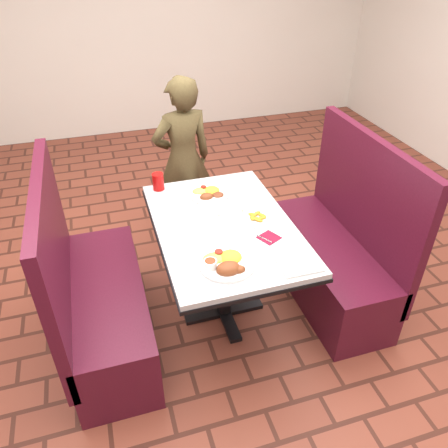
% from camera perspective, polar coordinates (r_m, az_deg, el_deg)
% --- Properties ---
extents(room, '(7.00, 7.04, 2.82)m').
position_cam_1_polar(room, '(2.18, 0.00, 26.10)').
color(room, brown).
rests_on(room, ground).
extents(dining_table, '(0.81, 1.21, 0.75)m').
position_cam_1_polar(dining_table, '(2.67, 0.00, -1.70)').
color(dining_table, silver).
rests_on(dining_table, ground).
extents(booth_bench_left, '(0.47, 1.20, 1.17)m').
position_cam_1_polar(booth_bench_left, '(2.81, -16.02, -9.85)').
color(booth_bench_left, '#4E1124').
rests_on(booth_bench_left, ground).
extents(booth_bench_right, '(0.47, 1.20, 1.17)m').
position_cam_1_polar(booth_bench_right, '(3.15, 14.06, -3.92)').
color(booth_bench_right, '#4E1124').
rests_on(booth_bench_right, ground).
extents(diner_person, '(0.54, 0.40, 1.35)m').
position_cam_1_polar(diner_person, '(3.56, -5.36, 8.33)').
color(diner_person, brown).
rests_on(diner_person, ground).
extents(near_dinner_plate, '(0.30, 0.30, 0.09)m').
position_cam_1_polar(near_dinner_plate, '(2.28, 0.27, -4.88)').
color(near_dinner_plate, white).
rests_on(near_dinner_plate, dining_table).
extents(far_dinner_plate, '(0.26, 0.26, 0.07)m').
position_cam_1_polar(far_dinner_plate, '(2.89, -2.02, 4.19)').
color(far_dinner_plate, white).
rests_on(far_dinner_plate, dining_table).
extents(plantain_plate, '(0.17, 0.17, 0.03)m').
position_cam_1_polar(plantain_plate, '(2.66, 4.33, 0.86)').
color(plantain_plate, white).
rests_on(plantain_plate, dining_table).
extents(maroon_napkin, '(0.14, 0.14, 0.00)m').
position_cam_1_polar(maroon_napkin, '(2.51, 5.90, -1.78)').
color(maroon_napkin, maroon).
rests_on(maroon_napkin, dining_table).
extents(spoon_utensil, '(0.07, 0.10, 0.00)m').
position_cam_1_polar(spoon_utensil, '(2.50, 5.18, -1.89)').
color(spoon_utensil, silver).
rests_on(spoon_utensil, dining_table).
extents(red_tumbler, '(0.08, 0.08, 0.12)m').
position_cam_1_polar(red_tumbler, '(2.98, -8.59, 5.50)').
color(red_tumbler, '#BD0E0C').
rests_on(red_tumbler, dining_table).
extents(paper_napkin, '(0.22, 0.16, 0.01)m').
position_cam_1_polar(paper_napkin, '(2.33, 9.87, -5.31)').
color(paper_napkin, silver).
rests_on(paper_napkin, dining_table).
extents(knife_utensil, '(0.04, 0.17, 0.00)m').
position_cam_1_polar(knife_utensil, '(2.34, -0.43, -4.37)').
color(knife_utensil, silver).
rests_on(knife_utensil, dining_table).
extents(fork_utensil, '(0.01, 0.16, 0.00)m').
position_cam_1_polar(fork_utensil, '(2.30, 0.45, -5.27)').
color(fork_utensil, silver).
rests_on(fork_utensil, dining_table).
extents(lettuce_shreds, '(0.28, 0.32, 0.00)m').
position_cam_1_polar(lettuce_shreds, '(2.67, 0.44, 0.85)').
color(lettuce_shreds, '#84C44E').
rests_on(lettuce_shreds, dining_table).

